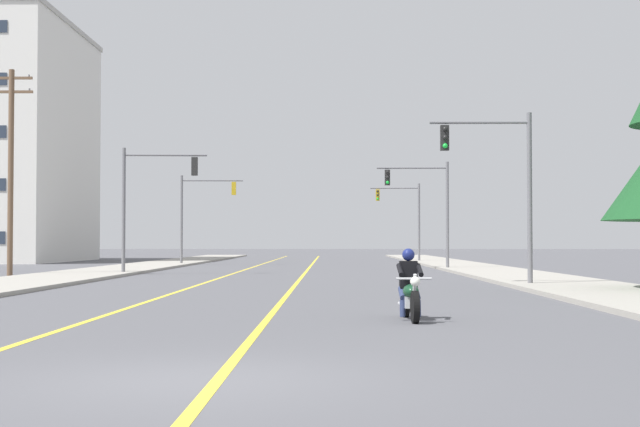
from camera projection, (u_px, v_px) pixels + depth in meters
ground_plane at (192, 380)px, 10.83m from camera, size 400.00×400.00×0.00m
lane_stripe_center at (308, 269)px, 55.81m from camera, size 0.16×100.00×0.01m
lane_stripe_left at (248, 269)px, 55.85m from camera, size 0.16×100.00×0.01m
sidewalk_kerb_right at (486, 270)px, 50.71m from camera, size 4.40×110.00×0.14m
sidewalk_kerb_left at (116, 270)px, 50.92m from camera, size 4.40×110.00×0.14m
motorcycle_with_rider at (410, 291)px, 19.18m from camera, size 0.70×2.19×1.46m
traffic_signal_near_right at (502, 174)px, 33.38m from camera, size 3.63×0.37×6.20m
traffic_signal_near_left at (147, 192)px, 45.95m from camera, size 4.14×0.51×6.20m
traffic_signal_mid_right at (427, 199)px, 53.91m from camera, size 4.13×0.37×6.20m
traffic_signal_mid_left at (199, 206)px, 65.01m from camera, size 4.33×0.47×6.20m
traffic_signal_far_right at (405, 211)px, 74.07m from camera, size 3.90×0.42×6.20m
utility_pole_left_near at (11, 165)px, 43.93m from camera, size 2.01×0.26×9.68m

